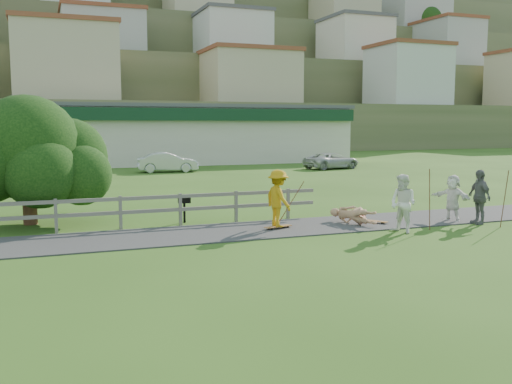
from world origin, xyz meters
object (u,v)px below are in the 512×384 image
at_px(car_silver, 167,162).
at_px(bbq, 184,210).
at_px(spectator_d, 453,198).
at_px(skater_rider, 278,201).
at_px(spectator_a, 403,204).
at_px(car_white, 332,161).
at_px(skater_fallen, 353,215).
at_px(spectator_b, 479,197).
at_px(tree, 28,168).

relative_size(car_silver, bbq, 4.64).
bearing_deg(spectator_d, skater_rider, -112.39).
bearing_deg(car_silver, spectator_a, -169.72).
height_order(car_white, bbq, car_white).
bearing_deg(bbq, skater_fallen, -16.68).
bearing_deg(spectator_b, skater_fallen, -101.13).
bearing_deg(spectator_b, spectator_d, -136.25).
relative_size(spectator_d, tree, 0.29).
distance_m(skater_rider, skater_fallen, 2.81).
height_order(skater_rider, skater_fallen, skater_rider).
height_order(spectator_a, bbq, spectator_a).
bearing_deg(spectator_a, spectator_d, 94.52).
distance_m(spectator_d, tree, 14.76).
relative_size(skater_fallen, spectator_d, 1.10).
distance_m(spectator_d, bbq, 9.46).
bearing_deg(bbq, skater_rider, -34.70).
distance_m(skater_rider, spectator_d, 6.41).
bearing_deg(skater_rider, bbq, 37.13).
xyz_separation_m(spectator_b, tree, (-14.50, 5.37, 1.01)).
height_order(skater_fallen, car_silver, car_silver).
height_order(spectator_d, car_silver, spectator_d).
relative_size(skater_fallen, spectator_a, 0.98).
relative_size(skater_rider, car_silver, 0.43).
relative_size(car_white, tree, 0.78).
relative_size(skater_fallen, car_silver, 0.43).
bearing_deg(spectator_b, car_white, 170.62).
bearing_deg(bbq, tree, 171.45).
xyz_separation_m(spectator_d, car_white, (7.40, 22.73, -0.21)).
bearing_deg(spectator_b, spectator_a, -75.55).
bearing_deg(spectator_d, tree, -124.26).
bearing_deg(spectator_a, tree, -135.12).
height_order(spectator_b, car_silver, spectator_b).
relative_size(spectator_a, car_white, 0.42).
bearing_deg(tree, spectator_d, -18.46).
bearing_deg(tree, skater_rider, -27.33).
bearing_deg(car_white, spectator_b, 151.82).
xyz_separation_m(car_silver, tree, (-8.90, -19.54, 1.25)).
bearing_deg(spectator_d, bbq, -125.10).
height_order(spectator_a, tree, tree).
distance_m(spectator_a, tree, 12.55).
xyz_separation_m(skater_rider, skater_fallen, (2.74, -0.09, -0.60)).
bearing_deg(spectator_a, skater_fallen, -175.22).
bearing_deg(car_silver, spectator_b, -161.96).
height_order(tree, bbq, tree).
distance_m(spectator_b, spectator_d, 0.90).
bearing_deg(skater_fallen, tree, 138.71).
relative_size(spectator_b, tree, 0.33).
relative_size(skater_rider, skater_fallen, 1.02).
xyz_separation_m(skater_fallen, tree, (-10.34, 4.02, 1.63)).
height_order(spectator_d, car_white, spectator_d).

